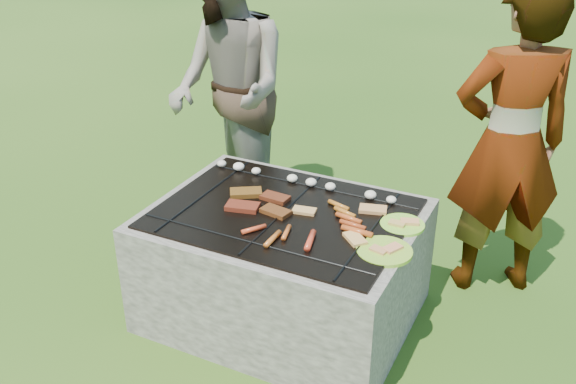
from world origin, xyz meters
name	(u,v)px	position (x,y,z in m)	size (l,w,h in m)	color
lawn	(284,312)	(0.00, 0.00, 0.00)	(60.00, 60.00, 0.00)	#1F4511
fire_pit	(284,268)	(0.00, 0.00, 0.28)	(1.30, 1.00, 0.62)	gray
mushrooms	(299,180)	(-0.07, 0.33, 0.63)	(1.05, 0.06, 0.04)	beige
pork_slabs	(257,201)	(-0.16, 0.02, 0.62)	(0.40, 0.29, 0.02)	#9B621C
sausages	(322,227)	(0.24, -0.07, 0.62)	(0.56, 0.53, 0.03)	orange
bread_on_grate	(349,218)	(0.32, 0.07, 0.62)	(0.45, 0.42, 0.02)	tan
plate_far	(403,224)	(0.56, 0.15, 0.61)	(0.27, 0.27, 0.03)	#CFF43A
plate_near	(385,251)	(0.56, -0.12, 0.61)	(0.31, 0.31, 0.03)	#ADD833
cook	(510,144)	(0.92, 0.77, 0.85)	(0.62, 0.41, 1.71)	#A69C8B
bystander	(228,91)	(-0.76, 0.75, 0.90)	(0.88, 0.68, 1.80)	gray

